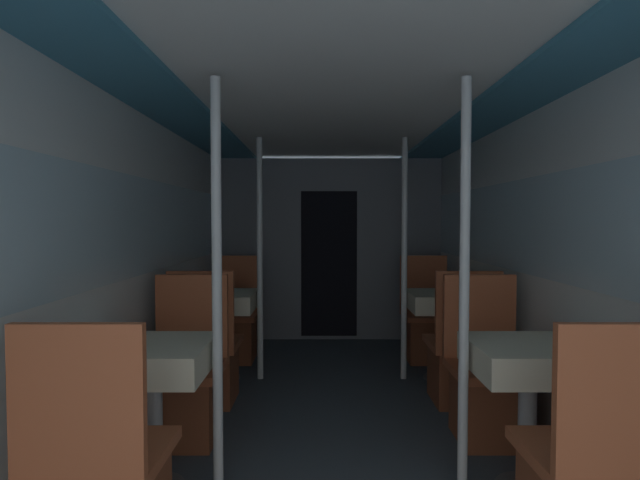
{
  "coord_description": "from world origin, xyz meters",
  "views": [
    {
      "loc": [
        -0.1,
        -1.6,
        1.37
      ],
      "look_at": [
        -0.09,
        2.71,
        1.2
      ],
      "focal_mm": 28.0,
      "sensor_mm": 36.0,
      "label": 1
    }
  ],
  "objects": [
    {
      "name": "support_pole_right_1",
      "position": [
        0.62,
        2.68,
        1.04
      ],
      "size": [
        0.05,
        0.05,
        2.08
      ],
      "color": "silver",
      "rests_on": "ground_plane"
    },
    {
      "name": "chair_left_near_1",
      "position": [
        -0.95,
        2.09,
        0.3
      ],
      "size": [
        0.47,
        0.47,
        1.01
      ],
      "color": "brown",
      "rests_on": "ground_plane"
    },
    {
      "name": "support_pole_left_1",
      "position": [
        -0.62,
        2.68,
        1.04
      ],
      "size": [
        0.05,
        0.05,
        2.08
      ],
      "color": "silver",
      "rests_on": "ground_plane"
    },
    {
      "name": "dining_table_right_1",
      "position": [
        0.95,
        2.68,
        0.63
      ],
      "size": [
        0.56,
        0.56,
        0.75
      ],
      "color": "#4C4C51",
      "rests_on": "ground_plane"
    },
    {
      "name": "bulkhead_far",
      "position": [
        0.0,
        4.14,
        1.04
      ],
      "size": [
        2.57,
        0.09,
        2.08
      ],
      "color": "slate",
      "rests_on": "ground_plane"
    },
    {
      "name": "dining_table_left_0",
      "position": [
        -0.95,
        0.89,
        0.63
      ],
      "size": [
        0.56,
        0.56,
        0.75
      ],
      "color": "#4C4C51",
      "rests_on": "ground_plane"
    },
    {
      "name": "support_pole_left_0",
      "position": [
        -0.62,
        0.89,
        1.04
      ],
      "size": [
        0.05,
        0.05,
        2.08
      ],
      "color": "silver",
      "rests_on": "ground_plane"
    },
    {
      "name": "wall_left",
      "position": [
        -1.31,
        1.94,
        1.08
      ],
      "size": [
        0.05,
        6.68,
        2.08
      ],
      "color": "silver",
      "rests_on": "ground_plane"
    },
    {
      "name": "chair_left_far_1",
      "position": [
        -0.95,
        3.27,
        0.3
      ],
      "size": [
        0.47,
        0.47,
        1.01
      ],
      "rotation": [
        0.0,
        0.0,
        3.14
      ],
      "color": "brown",
      "rests_on": "ground_plane"
    },
    {
      "name": "dining_table_right_0",
      "position": [
        0.95,
        0.89,
        0.63
      ],
      "size": [
        0.56,
        0.56,
        0.75
      ],
      "color": "#4C4C51",
      "rests_on": "ground_plane"
    },
    {
      "name": "chair_right_far_1",
      "position": [
        0.95,
        3.27,
        0.3
      ],
      "size": [
        0.47,
        0.47,
        1.01
      ],
      "rotation": [
        0.0,
        0.0,
        3.14
      ],
      "color": "brown",
      "rests_on": "ground_plane"
    },
    {
      "name": "chair_left_far_0",
      "position": [
        -0.95,
        1.48,
        0.3
      ],
      "size": [
        0.47,
        0.47,
        1.01
      ],
      "rotation": [
        0.0,
        0.0,
        3.14
      ],
      "color": "brown",
      "rests_on": "ground_plane"
    },
    {
      "name": "chair_right_far_0",
      "position": [
        0.95,
        1.48,
        0.3
      ],
      "size": [
        0.47,
        0.47,
        1.01
      ],
      "rotation": [
        0.0,
        0.0,
        3.14
      ],
      "color": "brown",
      "rests_on": "ground_plane"
    },
    {
      "name": "wall_right",
      "position": [
        1.31,
        1.94,
        1.08
      ],
      "size": [
        0.05,
        6.68,
        2.08
      ],
      "color": "silver",
      "rests_on": "ground_plane"
    },
    {
      "name": "chair_right_near_1",
      "position": [
        0.95,
        2.09,
        0.3
      ],
      "size": [
        0.47,
        0.47,
        1.01
      ],
      "color": "brown",
      "rests_on": "ground_plane"
    },
    {
      "name": "support_pole_right_0",
      "position": [
        0.62,
        0.89,
        1.04
      ],
      "size": [
        0.05,
        0.05,
        2.08
      ],
      "color": "silver",
      "rests_on": "ground_plane"
    },
    {
      "name": "dining_table_left_1",
      "position": [
        -0.95,
        2.68,
        0.63
      ],
      "size": [
        0.56,
        0.56,
        0.75
      ],
      "color": "#4C4C51",
      "rests_on": "ground_plane"
    },
    {
      "name": "ceiling_panel",
      "position": [
        0.0,
        1.94,
        2.12
      ],
      "size": [
        2.62,
        6.68,
        0.07
      ],
      "color": "white",
      "rests_on": "wall_left"
    }
  ]
}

